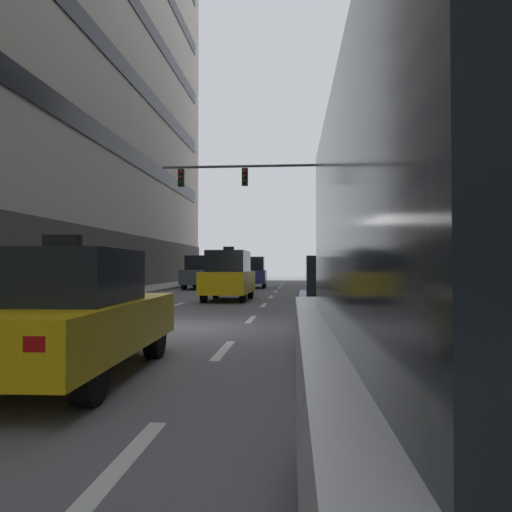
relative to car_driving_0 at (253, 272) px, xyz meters
name	(u,v)px	position (x,y,z in m)	size (l,w,h in m)	color
ground_plane	(174,328)	(0.14, -21.72, -1.02)	(120.00, 120.00, 0.00)	slate
sidewalk_right	(446,328)	(6.34, -21.72, -0.95)	(2.69, 80.00, 0.14)	gray
lane_stripe_l1_s3	(42,347)	(-1.48, -24.72, -1.02)	(0.16, 2.00, 0.01)	silver
lane_stripe_l1_s4	(135,318)	(-1.48, -19.72, -1.02)	(0.16, 2.00, 0.01)	silver
lane_stripe_l1_s5	(178,304)	(-1.48, -14.72, -1.02)	(0.16, 2.00, 0.01)	silver
lane_stripe_l1_s6	(203,296)	(-1.48, -9.72, -1.02)	(0.16, 2.00, 0.01)	silver
lane_stripe_l1_s7	(220,291)	(-1.48, -4.72, -1.02)	(0.16, 2.00, 0.01)	silver
lane_stripe_l1_s8	(231,288)	(-1.48, 0.28, -1.02)	(0.16, 2.00, 0.01)	silver
lane_stripe_l1_s9	(240,285)	(-1.48, 5.28, -1.02)	(0.16, 2.00, 0.01)	silver
lane_stripe_l1_s10	(247,283)	(-1.48, 10.28, -1.02)	(0.16, 2.00, 0.01)	silver
lane_stripe_l2_s2	(120,466)	(1.76, -29.72, -1.02)	(0.16, 2.00, 0.01)	silver
lane_stripe_l2_s3	(223,350)	(1.76, -24.72, -1.02)	(0.16, 2.00, 0.01)	silver
lane_stripe_l2_s4	(251,319)	(1.76, -19.72, -1.02)	(0.16, 2.00, 0.01)	silver
lane_stripe_l2_s5	(264,305)	(1.76, -14.72, -1.02)	(0.16, 2.00, 0.01)	silver
lane_stripe_l2_s6	(271,297)	(1.76, -9.72, -1.02)	(0.16, 2.00, 0.01)	silver
lane_stripe_l2_s7	(276,291)	(1.76, -4.72, -1.02)	(0.16, 2.00, 0.01)	silver
lane_stripe_l2_s8	(279,288)	(1.76, 0.28, -1.02)	(0.16, 2.00, 0.01)	silver
lane_stripe_l2_s9	(282,285)	(1.76, 5.28, -1.02)	(0.16, 2.00, 0.01)	silver
lane_stripe_l2_s10	(284,283)	(1.76, 10.28, -1.02)	(0.16, 2.00, 0.01)	silver
car_driving_0	(253,272)	(0.00, 0.00, 0.00)	(1.94, 4.32, 2.06)	black
taxi_driving_1	(67,314)	(0.04, -26.97, -0.20)	(2.02, 4.49, 1.84)	black
car_driving_2	(202,272)	(-3.07, -1.87, 0.03)	(2.02, 4.44, 2.11)	black
car_driving_4	(216,275)	(-3.06, 3.30, -0.21)	(1.98, 4.45, 1.65)	black
taxi_driving_5	(229,276)	(0.10, -12.28, 0.02)	(1.89, 4.36, 2.27)	black
car_parked_1	(353,305)	(3.95, -24.77, -0.24)	(1.81, 4.28, 1.60)	black
traffic_signal_0	(282,195)	(2.28, -9.38, 3.83)	(9.03, 0.35, 6.46)	#4C4C51
pedestrian_0	(494,284)	(6.16, -24.95, 0.12)	(0.37, 0.43, 1.73)	brown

